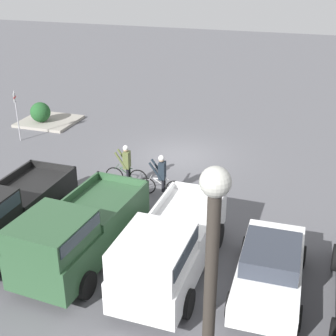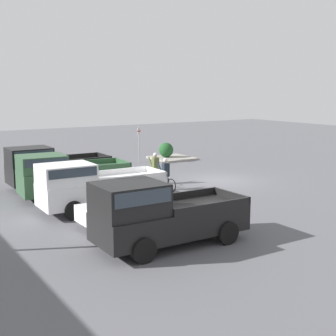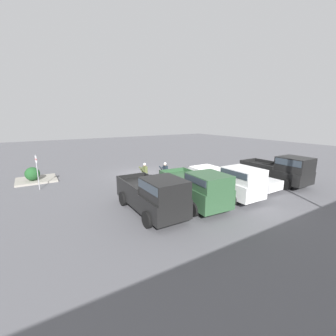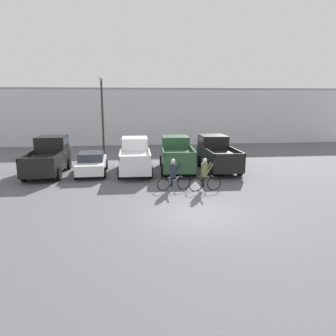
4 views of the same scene
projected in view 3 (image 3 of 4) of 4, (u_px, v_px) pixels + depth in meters
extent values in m
plane|color=#56565B|center=(140.00, 173.00, 21.26)|extent=(80.00, 80.00, 0.00)
cube|color=black|center=(274.00, 173.00, 18.13)|extent=(2.08, 5.32, 0.92)
cube|color=black|center=(295.00, 164.00, 16.59)|extent=(1.89, 2.14, 1.04)
cube|color=#333D47|center=(295.00, 161.00, 16.54)|extent=(1.95, 1.97, 0.46)
cube|color=black|center=(270.00, 162.00, 19.38)|extent=(0.11, 3.18, 0.25)
cube|color=black|center=(255.00, 165.00, 18.39)|extent=(0.11, 3.18, 0.25)
cube|color=black|center=(248.00, 160.00, 20.18)|extent=(2.03, 0.10, 0.25)
cylinder|color=black|center=(301.00, 181.00, 17.36)|extent=(0.23, 0.81, 0.81)
cylinder|color=black|center=(285.00, 185.00, 16.33)|extent=(0.23, 0.81, 0.81)
cylinder|color=black|center=(264.00, 172.00, 20.11)|extent=(0.23, 0.81, 0.81)
cylinder|color=black|center=(248.00, 175.00, 19.07)|extent=(0.23, 0.81, 0.81)
cube|color=white|center=(250.00, 180.00, 16.82)|extent=(1.80, 4.33, 0.63)
cube|color=#2D333D|center=(250.00, 173.00, 16.70)|extent=(1.58, 1.97, 0.50)
cylinder|color=black|center=(273.00, 186.00, 16.21)|extent=(0.20, 0.68, 0.68)
cylinder|color=black|center=(258.00, 190.00, 15.30)|extent=(0.20, 0.68, 0.68)
cylinder|color=black|center=(242.00, 178.00, 18.46)|extent=(0.20, 0.68, 0.68)
cylinder|color=black|center=(227.00, 181.00, 17.55)|extent=(0.20, 0.68, 0.68)
cube|color=white|center=(223.00, 183.00, 15.30)|extent=(1.99, 5.54, 0.96)
cube|color=white|center=(243.00, 175.00, 13.72)|extent=(1.78, 2.23, 0.84)
cube|color=#333D47|center=(244.00, 172.00, 13.68)|extent=(1.84, 2.06, 0.37)
cube|color=white|center=(222.00, 169.00, 16.54)|extent=(0.13, 3.31, 0.25)
cube|color=white|center=(203.00, 172.00, 15.63)|extent=(0.13, 3.31, 0.25)
cube|color=white|center=(198.00, 167.00, 17.44)|extent=(1.90, 0.11, 0.25)
cylinder|color=black|center=(253.00, 193.00, 14.44)|extent=(0.23, 0.80, 0.79)
cylinder|color=black|center=(232.00, 199.00, 13.49)|extent=(0.23, 0.80, 0.79)
cylinder|color=black|center=(216.00, 181.00, 17.30)|extent=(0.23, 0.80, 0.79)
cylinder|color=black|center=(196.00, 185.00, 16.35)|extent=(0.23, 0.80, 0.79)
cube|color=#2D5133|center=(192.00, 189.00, 13.69)|extent=(2.34, 5.33, 1.06)
cube|color=#2D5133|center=(209.00, 181.00, 12.14)|extent=(1.97, 2.20, 0.78)
cube|color=#333D47|center=(209.00, 178.00, 12.10)|extent=(2.02, 2.04, 0.34)
cube|color=#2D5133|center=(196.00, 174.00, 14.88)|extent=(0.29, 3.12, 0.25)
cube|color=#2D5133|center=(170.00, 177.00, 14.01)|extent=(0.29, 3.12, 0.25)
cube|color=#2D5133|center=(172.00, 170.00, 15.76)|extent=(1.99, 0.22, 0.25)
cylinder|color=black|center=(222.00, 203.00, 12.86)|extent=(0.27, 0.81, 0.80)
cylinder|color=black|center=(194.00, 209.00, 11.95)|extent=(0.27, 0.81, 0.80)
cylinder|color=black|center=(191.00, 188.00, 15.64)|extent=(0.27, 0.81, 0.80)
cylinder|color=black|center=(166.00, 192.00, 14.73)|extent=(0.27, 0.81, 0.80)
cube|color=black|center=(150.00, 197.00, 12.46)|extent=(1.99, 5.36, 0.97)
cube|color=black|center=(164.00, 188.00, 10.92)|extent=(1.81, 2.15, 0.91)
cube|color=#333D47|center=(164.00, 184.00, 10.88)|extent=(1.86, 1.98, 0.40)
cube|color=black|center=(155.00, 179.00, 13.69)|extent=(0.11, 3.21, 0.25)
cube|color=black|center=(126.00, 184.00, 12.75)|extent=(0.11, 3.21, 0.25)
cube|color=black|center=(131.00, 176.00, 14.52)|extent=(1.94, 0.10, 0.25)
cylinder|color=black|center=(181.00, 211.00, 11.67)|extent=(0.23, 0.84, 0.84)
cylinder|color=black|center=(147.00, 220.00, 10.69)|extent=(0.23, 0.84, 0.84)
cylinder|color=black|center=(152.00, 193.00, 14.44)|extent=(0.23, 0.84, 0.84)
cylinder|color=black|center=(123.00, 199.00, 13.45)|extent=(0.23, 0.84, 0.84)
torus|color=black|center=(139.00, 181.00, 17.29)|extent=(0.77, 0.12, 0.77)
torus|color=black|center=(150.00, 179.00, 17.88)|extent=(0.77, 0.12, 0.77)
cylinder|color=#2D5133|center=(145.00, 178.00, 17.54)|extent=(0.53, 0.08, 0.41)
cylinder|color=#2D5133|center=(145.00, 175.00, 17.50)|extent=(0.56, 0.09, 0.04)
cylinder|color=#2D5133|center=(147.00, 178.00, 17.65)|extent=(0.04, 0.04, 0.38)
cylinder|color=#2D5133|center=(140.00, 176.00, 17.27)|extent=(0.06, 0.46, 0.02)
cylinder|color=black|center=(146.00, 179.00, 17.54)|extent=(0.13, 0.13, 0.57)
cylinder|color=black|center=(145.00, 178.00, 17.68)|extent=(0.13, 0.13, 0.57)
cube|color=#5B6638|center=(145.00, 171.00, 17.45)|extent=(0.27, 0.38, 0.70)
cylinder|color=#5B6638|center=(144.00, 171.00, 17.19)|extent=(0.51, 0.13, 0.74)
cylinder|color=#5B6638|center=(142.00, 171.00, 17.46)|extent=(0.51, 0.13, 0.74)
sphere|color=tan|center=(145.00, 165.00, 17.33)|extent=(0.21, 0.21, 0.21)
sphere|color=silver|center=(145.00, 164.00, 17.32)|extent=(0.23, 0.23, 0.23)
torus|color=black|center=(159.00, 180.00, 17.80)|extent=(0.70, 0.11, 0.70)
torus|color=black|center=(170.00, 178.00, 18.45)|extent=(0.70, 0.11, 0.70)
cylinder|color=white|center=(165.00, 177.00, 18.09)|extent=(0.57, 0.09, 0.37)
cylinder|color=white|center=(165.00, 175.00, 18.05)|extent=(0.61, 0.09, 0.04)
cylinder|color=white|center=(167.00, 177.00, 18.20)|extent=(0.04, 0.04, 0.34)
cylinder|color=white|center=(161.00, 175.00, 17.80)|extent=(0.06, 0.46, 0.02)
cylinder|color=black|center=(167.00, 177.00, 18.09)|extent=(0.13, 0.13, 0.52)
cylinder|color=black|center=(165.00, 177.00, 18.23)|extent=(0.13, 0.13, 0.52)
cube|color=#1E2833|center=(165.00, 170.00, 18.00)|extent=(0.27, 0.38, 0.69)
cylinder|color=#1E2833|center=(164.00, 171.00, 17.73)|extent=(0.55, 0.14, 0.74)
cylinder|color=#1E2833|center=(162.00, 170.00, 18.00)|extent=(0.55, 0.14, 0.74)
sphere|color=tan|center=(165.00, 165.00, 17.88)|extent=(0.22, 0.22, 0.22)
sphere|color=silver|center=(165.00, 164.00, 17.87)|extent=(0.24, 0.24, 0.24)
cylinder|color=#9E9EA3|center=(38.00, 173.00, 16.19)|extent=(0.06, 0.06, 2.59)
cube|color=white|center=(36.00, 159.00, 15.98)|extent=(0.10, 0.29, 0.45)
cube|color=red|center=(36.00, 159.00, 15.98)|extent=(0.10, 0.30, 0.10)
cube|color=gray|center=(37.00, 180.00, 18.82)|extent=(3.03, 2.79, 0.15)
sphere|color=#1E4C23|center=(32.00, 174.00, 18.23)|extent=(1.10, 1.10, 1.10)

